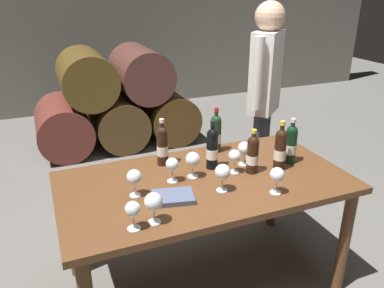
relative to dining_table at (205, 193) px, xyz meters
name	(u,v)px	position (x,y,z in m)	size (l,w,h in m)	color
ground_plane	(203,280)	(0.00, 0.00, -0.67)	(14.00, 14.00, 0.00)	#66635E
cellar_back_wall	(88,14)	(0.00, 4.20, 0.73)	(10.00, 0.24, 2.80)	slate
barrel_stack	(116,102)	(0.00, 2.60, -0.15)	(1.86, 0.90, 1.15)	brown
dining_table	(205,193)	(0.00, 0.00, 0.00)	(1.70, 0.90, 0.76)	brown
wine_bottle_0	(280,149)	(0.49, -0.04, 0.23)	(0.07, 0.07, 0.31)	black
wine_bottle_1	(216,133)	(0.24, 0.35, 0.23)	(0.07, 0.07, 0.31)	#19381E
wine_bottle_2	(291,144)	(0.60, 0.01, 0.22)	(0.07, 0.07, 0.30)	black
wine_bottle_3	(253,154)	(0.31, -0.02, 0.21)	(0.07, 0.07, 0.28)	black
wine_bottle_4	(162,145)	(-0.16, 0.29, 0.22)	(0.07, 0.07, 0.31)	black
wine_bottle_5	(212,148)	(0.11, 0.13, 0.22)	(0.07, 0.07, 0.31)	black
wine_glass_0	(277,175)	(0.30, -0.29, 0.20)	(0.08, 0.08, 0.15)	white
wine_glass_1	(153,202)	(-0.41, -0.31, 0.21)	(0.09, 0.09, 0.16)	white
wine_glass_2	(172,165)	(-0.18, 0.05, 0.20)	(0.08, 0.08, 0.15)	white
wine_glass_3	(134,178)	(-0.43, -0.03, 0.20)	(0.08, 0.08, 0.16)	white
wine_glass_4	(223,173)	(0.04, -0.16, 0.20)	(0.09, 0.09, 0.16)	white
wine_glass_5	(193,160)	(-0.05, 0.06, 0.20)	(0.09, 0.09, 0.16)	white
wine_glass_6	(235,157)	(0.20, 0.02, 0.20)	(0.08, 0.08, 0.15)	white
wine_glass_7	(244,149)	(0.31, 0.09, 0.20)	(0.08, 0.08, 0.16)	white
wine_glass_8	(133,210)	(-0.51, -0.33, 0.20)	(0.07, 0.07, 0.15)	white
tasting_notebook	(173,197)	(-0.25, -0.14, 0.11)	(0.22, 0.16, 0.03)	#4C5670
sommelier_presenting	(265,89)	(0.86, 0.75, 0.37)	(0.39, 0.35, 1.72)	#383842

